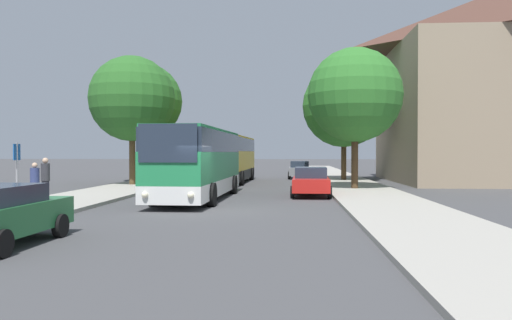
# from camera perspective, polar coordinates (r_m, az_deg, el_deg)

# --- Properties ---
(ground_plane) EXTENTS (300.00, 300.00, 0.00)m
(ground_plane) POSITION_cam_1_polar(r_m,az_deg,el_deg) (19.47, -4.74, -5.76)
(ground_plane) COLOR #424244
(ground_plane) RESTS_ON ground
(sidewalk_left) EXTENTS (4.00, 120.00, 0.15)m
(sidewalk_left) POSITION_cam_1_polar(r_m,az_deg,el_deg) (21.65, -23.45, -4.96)
(sidewalk_left) COLOR #A39E93
(sidewalk_left) RESTS_ON ground_plane
(sidewalk_right) EXTENTS (4.00, 120.00, 0.15)m
(sidewalk_right) POSITION_cam_1_polar(r_m,az_deg,el_deg) (19.66, 15.97, -5.51)
(sidewalk_right) COLOR #A39E93
(sidewalk_right) RESTS_ON ground_plane
(building_right_background) EXTENTS (17.13, 15.19, 14.81)m
(building_right_background) POSITION_cam_1_polar(r_m,az_deg,el_deg) (42.82, 26.79, 7.69)
(building_right_background) COLOR gray
(building_right_background) RESTS_ON ground_plane
(bus_front) EXTENTS (2.98, 11.06, 3.34)m
(bus_front) POSITION_cam_1_polar(r_m,az_deg,el_deg) (24.08, -6.60, -0.24)
(bus_front) COLOR silver
(bus_front) RESTS_ON ground_plane
(bus_middle) EXTENTS (3.05, 11.36, 3.41)m
(bus_middle) POSITION_cam_1_polar(r_m,az_deg,el_deg) (37.33, -2.99, 0.21)
(bus_middle) COLOR #2D2D2D
(bus_middle) RESTS_ON ground_plane
(parked_car_right_near) EXTENTS (2.11, 4.56, 1.48)m
(parked_car_right_near) POSITION_cam_1_polar(r_m,az_deg,el_deg) (25.87, 6.28, -2.41)
(parked_car_right_near) COLOR red
(parked_car_right_near) RESTS_ON ground_plane
(parked_car_right_far) EXTENTS (2.01, 4.34, 1.50)m
(parked_car_right_far) POSITION_cam_1_polar(r_m,az_deg,el_deg) (43.19, 5.00, -1.09)
(parked_car_right_far) COLOR slate
(parked_car_right_far) RESTS_ON ground_plane
(bus_stop_sign) EXTENTS (0.08, 0.45, 2.46)m
(bus_stop_sign) POSITION_cam_1_polar(r_m,az_deg,el_deg) (20.31, -25.66, -0.82)
(bus_stop_sign) COLOR gray
(bus_stop_sign) RESTS_ON sidewalk_left
(pedestrian_waiting_near) EXTENTS (0.36, 0.36, 1.68)m
(pedestrian_waiting_near) POSITION_cam_1_polar(r_m,az_deg,el_deg) (22.28, -23.96, -2.42)
(pedestrian_waiting_near) COLOR #23232D
(pedestrian_waiting_near) RESTS_ON sidewalk_left
(pedestrian_waiting_far) EXTENTS (0.36, 0.36, 1.87)m
(pedestrian_waiting_far) POSITION_cam_1_polar(r_m,az_deg,el_deg) (22.87, -22.93, -2.06)
(pedestrian_waiting_far) COLOR #23232D
(pedestrian_waiting_far) RESTS_ON sidewalk_left
(tree_left_near) EXTENTS (5.60, 5.60, 8.43)m
(tree_left_near) POSITION_cam_1_polar(r_m,az_deg,el_deg) (33.95, -13.98, 6.80)
(tree_left_near) COLOR #513D23
(tree_left_near) RESTS_ON sidewalk_left
(tree_left_far) EXTENTS (5.58, 5.58, 8.72)m
(tree_left_far) POSITION_cam_1_polar(r_m,az_deg,el_deg) (38.26, -12.63, 6.57)
(tree_left_far) COLOR brown
(tree_left_far) RESTS_ON sidewalk_left
(tree_right_near) EXTENTS (6.32, 6.32, 8.82)m
(tree_right_near) POSITION_cam_1_polar(r_m,az_deg,el_deg) (39.04, 10.01, 6.08)
(tree_right_near) COLOR #47331E
(tree_right_near) RESTS_ON sidewalk_right
(tree_right_mid) EXTENTS (5.52, 5.52, 8.23)m
(tree_right_mid) POSITION_cam_1_polar(r_m,az_deg,el_deg) (29.99, 11.24, 7.28)
(tree_right_mid) COLOR #47331E
(tree_right_mid) RESTS_ON sidewalk_right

